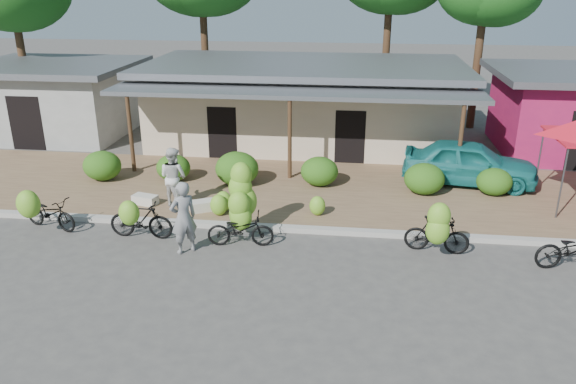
{
  "coord_description": "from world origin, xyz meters",
  "views": [
    {
      "loc": [
        2.22,
        -12.07,
        6.61
      ],
      "look_at": [
        0.47,
        1.91,
        1.2
      ],
      "focal_mm": 35.0,
      "sensor_mm": 36.0,
      "label": 1
    }
  ],
  "objects_px": {
    "bike_left": "(139,219)",
    "bystander": "(173,177)",
    "bike_far_left": "(46,211)",
    "bike_right": "(437,231)",
    "vendor": "(183,218)",
    "bike_center": "(241,212)",
    "bike_far_right": "(575,249)",
    "sack_far": "(145,200)",
    "sack_near": "(204,205)",
    "teal_van": "(470,163)"
  },
  "relations": [
    {
      "from": "bike_left",
      "to": "bystander",
      "type": "height_order",
      "value": "bystander"
    },
    {
      "from": "bike_far_left",
      "to": "bystander",
      "type": "height_order",
      "value": "bystander"
    },
    {
      "from": "bike_left",
      "to": "bike_right",
      "type": "height_order",
      "value": "bike_right"
    },
    {
      "from": "bike_left",
      "to": "vendor",
      "type": "height_order",
      "value": "vendor"
    },
    {
      "from": "bike_center",
      "to": "bike_left",
      "type": "bearing_deg",
      "value": 89.1
    },
    {
      "from": "bike_right",
      "to": "bike_left",
      "type": "bearing_deg",
      "value": 98.36
    },
    {
      "from": "bike_center",
      "to": "vendor",
      "type": "xyz_separation_m",
      "value": [
        -1.3,
        -0.81,
        0.11
      ]
    },
    {
      "from": "bike_left",
      "to": "bike_right",
      "type": "distance_m",
      "value": 7.75
    },
    {
      "from": "bike_right",
      "to": "bike_far_right",
      "type": "xyz_separation_m",
      "value": [
        3.23,
        -0.25,
        -0.18
      ]
    },
    {
      "from": "bike_far_right",
      "to": "sack_far",
      "type": "relative_size",
      "value": 2.65
    },
    {
      "from": "vendor",
      "to": "bike_right",
      "type": "bearing_deg",
      "value": 145.13
    },
    {
      "from": "bike_center",
      "to": "bike_far_right",
      "type": "bearing_deg",
      "value": -99.42
    },
    {
      "from": "bystander",
      "to": "sack_near",
      "type": "bearing_deg",
      "value": -172.37
    },
    {
      "from": "bike_center",
      "to": "teal_van",
      "type": "xyz_separation_m",
      "value": [
        6.7,
        5.01,
        0.01
      ]
    },
    {
      "from": "bike_center",
      "to": "bike_far_left",
      "type": "bearing_deg",
      "value": 84.09
    },
    {
      "from": "vendor",
      "to": "sack_far",
      "type": "bearing_deg",
      "value": -92.57
    },
    {
      "from": "sack_near",
      "to": "teal_van",
      "type": "distance_m",
      "value": 8.85
    },
    {
      "from": "bike_far_right",
      "to": "vendor",
      "type": "height_order",
      "value": "vendor"
    },
    {
      "from": "bike_far_right",
      "to": "sack_near",
      "type": "xyz_separation_m",
      "value": [
        -9.73,
        2.15,
        -0.23
      ]
    },
    {
      "from": "bike_left",
      "to": "teal_van",
      "type": "distance_m",
      "value": 10.79
    },
    {
      "from": "bike_center",
      "to": "bystander",
      "type": "relative_size",
      "value": 1.17
    },
    {
      "from": "bike_center",
      "to": "sack_far",
      "type": "height_order",
      "value": "bike_center"
    },
    {
      "from": "bystander",
      "to": "vendor",
      "type": "bearing_deg",
      "value": 136.69
    },
    {
      "from": "bike_far_left",
      "to": "sack_far",
      "type": "xyz_separation_m",
      "value": [
        2.1,
        1.92,
        -0.31
      ]
    },
    {
      "from": "bike_left",
      "to": "bike_far_right",
      "type": "height_order",
      "value": "bike_left"
    },
    {
      "from": "bike_far_left",
      "to": "bike_right",
      "type": "distance_m",
      "value": 10.53
    },
    {
      "from": "sack_far",
      "to": "bystander",
      "type": "bearing_deg",
      "value": 2.56
    },
    {
      "from": "bike_far_left",
      "to": "vendor",
      "type": "relative_size",
      "value": 0.97
    },
    {
      "from": "bike_far_left",
      "to": "bike_center",
      "type": "xyz_separation_m",
      "value": [
        5.49,
        0.01,
        0.28
      ]
    },
    {
      "from": "bike_right",
      "to": "teal_van",
      "type": "bearing_deg",
      "value": -9.25
    },
    {
      "from": "bike_center",
      "to": "teal_van",
      "type": "distance_m",
      "value": 8.37
    },
    {
      "from": "bike_right",
      "to": "bystander",
      "type": "distance_m",
      "value": 7.81
    },
    {
      "from": "sack_near",
      "to": "vendor",
      "type": "bearing_deg",
      "value": -86.27
    },
    {
      "from": "bike_left",
      "to": "teal_van",
      "type": "xyz_separation_m",
      "value": [
        9.42,
        5.25,
        0.26
      ]
    },
    {
      "from": "bike_far_left",
      "to": "bystander",
      "type": "xyz_separation_m",
      "value": [
        3.03,
        1.96,
        0.46
      ]
    },
    {
      "from": "bike_left",
      "to": "sack_near",
      "type": "height_order",
      "value": "bike_left"
    },
    {
      "from": "sack_near",
      "to": "sack_far",
      "type": "xyz_separation_m",
      "value": [
        -1.93,
        0.25,
        -0.01
      ]
    },
    {
      "from": "bike_far_left",
      "to": "bike_right",
      "type": "height_order",
      "value": "bike_right"
    },
    {
      "from": "bike_far_right",
      "to": "teal_van",
      "type": "bearing_deg",
      "value": 8.69
    },
    {
      "from": "vendor",
      "to": "bike_left",
      "type": "bearing_deg",
      "value": -62.05
    },
    {
      "from": "vendor",
      "to": "sack_near",
      "type": "bearing_deg",
      "value": -126.32
    },
    {
      "from": "bike_left",
      "to": "sack_far",
      "type": "distance_m",
      "value": 2.28
    },
    {
      "from": "sack_far",
      "to": "teal_van",
      "type": "distance_m",
      "value": 10.57
    },
    {
      "from": "bystander",
      "to": "teal_van",
      "type": "xyz_separation_m",
      "value": [
        9.16,
        3.06,
        -0.17
      ]
    },
    {
      "from": "teal_van",
      "to": "bike_center",
      "type": "bearing_deg",
      "value": 134.65
    },
    {
      "from": "bike_center",
      "to": "sack_far",
      "type": "distance_m",
      "value": 3.93
    },
    {
      "from": "sack_far",
      "to": "teal_van",
      "type": "height_order",
      "value": "teal_van"
    },
    {
      "from": "bike_far_right",
      "to": "sack_far",
      "type": "xyz_separation_m",
      "value": [
        -11.65,
        2.4,
        -0.24
      ]
    },
    {
      "from": "bike_center",
      "to": "bike_right",
      "type": "xyz_separation_m",
      "value": [
        5.03,
        -0.24,
        -0.16
      ]
    },
    {
      "from": "bike_far_left",
      "to": "bike_center",
      "type": "relative_size",
      "value": 0.88
    }
  ]
}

